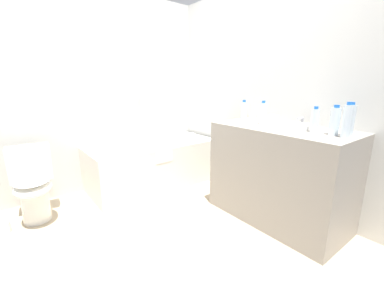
% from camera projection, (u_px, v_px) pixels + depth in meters
% --- Properties ---
extents(ground_plane, '(3.76, 3.76, 0.00)m').
position_uv_depth(ground_plane, '(157.00, 235.00, 2.17)').
color(ground_plane, tan).
extents(wall_back_tiled, '(3.16, 0.10, 2.33)m').
position_uv_depth(wall_back_tiled, '(94.00, 93.00, 2.97)').
color(wall_back_tiled, silver).
rests_on(wall_back_tiled, ground_plane).
extents(wall_right_mirror, '(0.10, 3.11, 2.33)m').
position_uv_depth(wall_right_mirror, '(267.00, 94.00, 2.75)').
color(wall_right_mirror, silver).
rests_on(wall_right_mirror, ground_plane).
extents(bathtub, '(1.57, 0.71, 1.22)m').
position_uv_depth(bathtub, '(153.00, 162.00, 3.19)').
color(bathtub, silver).
rests_on(bathtub, ground_plane).
extents(toilet, '(0.39, 0.55, 0.71)m').
position_uv_depth(toilet, '(33.00, 183.00, 2.37)').
color(toilet, white).
rests_on(toilet, ground_plane).
extents(vanity_counter, '(0.62, 1.23, 0.90)m').
position_uv_depth(vanity_counter, '(278.00, 174.00, 2.36)').
color(vanity_counter, gray).
rests_on(vanity_counter, ground_plane).
extents(sink_basin, '(0.30, 0.30, 0.04)m').
position_uv_depth(sink_basin, '(291.00, 126.00, 2.18)').
color(sink_basin, white).
rests_on(sink_basin, vanity_counter).
extents(sink_faucet, '(0.10, 0.15, 0.09)m').
position_uv_depth(sink_faucet, '(302.00, 123.00, 2.28)').
color(sink_faucet, '#A3A3A8').
rests_on(sink_faucet, vanity_counter).
extents(water_bottle_0, '(0.06, 0.06, 0.21)m').
position_uv_depth(water_bottle_0, '(315.00, 120.00, 2.00)').
color(water_bottle_0, silver).
rests_on(water_bottle_0, vanity_counter).
extents(water_bottle_1, '(0.07, 0.07, 0.23)m').
position_uv_depth(water_bottle_1, '(335.00, 121.00, 1.90)').
color(water_bottle_1, silver).
rests_on(water_bottle_1, vanity_counter).
extents(water_bottle_2, '(0.06, 0.06, 0.22)m').
position_uv_depth(water_bottle_2, '(263.00, 113.00, 2.40)').
color(water_bottle_2, silver).
rests_on(water_bottle_2, vanity_counter).
extents(water_bottle_3, '(0.06, 0.06, 0.26)m').
position_uv_depth(water_bottle_3, '(347.00, 121.00, 1.79)').
color(water_bottle_3, silver).
rests_on(water_bottle_3, vanity_counter).
extents(water_bottle_4, '(0.06, 0.06, 0.22)m').
position_uv_depth(water_bottle_4, '(244.00, 111.00, 2.57)').
color(water_bottle_4, silver).
rests_on(water_bottle_4, vanity_counter).
extents(water_bottle_5, '(0.07, 0.07, 0.25)m').
position_uv_depth(water_bottle_5, '(350.00, 120.00, 1.85)').
color(water_bottle_5, silver).
rests_on(water_bottle_5, vanity_counter).
extents(drinking_glass_0, '(0.08, 0.08, 0.10)m').
position_uv_depth(drinking_glass_0, '(273.00, 120.00, 2.35)').
color(drinking_glass_0, white).
rests_on(drinking_glass_0, vanity_counter).
extents(drinking_glass_1, '(0.06, 0.06, 0.08)m').
position_uv_depth(drinking_glass_1, '(252.00, 118.00, 2.53)').
color(drinking_glass_1, white).
rests_on(drinking_glass_1, vanity_counter).
extents(toilet_paper_roll, '(0.11, 0.11, 0.10)m').
position_uv_depth(toilet_paper_roll, '(3.00, 228.00, 2.19)').
color(toilet_paper_roll, white).
rests_on(toilet_paper_roll, ground_plane).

